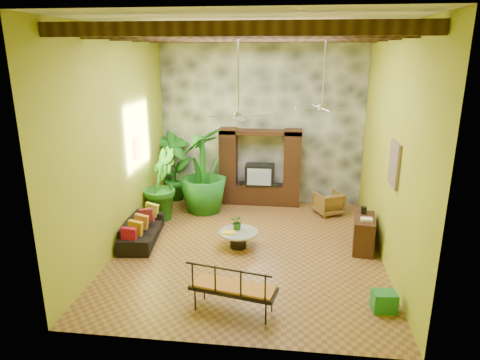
# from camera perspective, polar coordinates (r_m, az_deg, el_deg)

# --- Properties ---
(ground) EXTENTS (7.00, 7.00, 0.00)m
(ground) POSITION_cam_1_polar(r_m,az_deg,el_deg) (10.22, 1.21, -9.08)
(ground) COLOR brown
(ground) RESTS_ON ground
(ceiling) EXTENTS (6.00, 7.00, 0.02)m
(ceiling) POSITION_cam_1_polar(r_m,az_deg,el_deg) (9.21, 1.41, 20.15)
(ceiling) COLOR silver
(ceiling) RESTS_ON back_wall
(back_wall) EXTENTS (6.00, 0.02, 5.00)m
(back_wall) POSITION_cam_1_polar(r_m,az_deg,el_deg) (12.83, 2.89, 8.00)
(back_wall) COLOR #A3A225
(back_wall) RESTS_ON ground
(left_wall) EXTENTS (0.02, 7.00, 5.00)m
(left_wall) POSITION_cam_1_polar(r_m,az_deg,el_deg) (10.14, -15.88, 5.01)
(left_wall) COLOR #A3A225
(left_wall) RESTS_ON ground
(right_wall) EXTENTS (0.02, 7.00, 5.00)m
(right_wall) POSITION_cam_1_polar(r_m,az_deg,el_deg) (9.59, 19.49, 4.03)
(right_wall) COLOR #A3A225
(right_wall) RESTS_ON ground
(stone_accent_wall) EXTENTS (5.98, 0.10, 4.98)m
(stone_accent_wall) POSITION_cam_1_polar(r_m,az_deg,el_deg) (12.77, 2.87, 7.96)
(stone_accent_wall) COLOR #3E4147
(stone_accent_wall) RESTS_ON ground
(ceiling_beams) EXTENTS (5.95, 5.36, 0.22)m
(ceiling_beams) POSITION_cam_1_polar(r_m,az_deg,el_deg) (9.20, 1.40, 18.79)
(ceiling_beams) COLOR #3B2612
(ceiling_beams) RESTS_ON ceiling
(entertainment_center) EXTENTS (2.40, 0.55, 2.30)m
(entertainment_center) POSITION_cam_1_polar(r_m,az_deg,el_deg) (12.81, 2.67, 0.95)
(entertainment_center) COLOR black
(entertainment_center) RESTS_ON ground
(ceiling_fan_front) EXTENTS (1.28, 1.28, 1.86)m
(ceiling_fan_front) POSITION_cam_1_polar(r_m,az_deg,el_deg) (8.88, -0.23, 9.95)
(ceiling_fan_front) COLOR #A4A4A8
(ceiling_fan_front) RESTS_ON ceiling
(ceiling_fan_back) EXTENTS (1.28, 1.28, 1.86)m
(ceiling_fan_back) POSITION_cam_1_polar(r_m,az_deg,el_deg) (10.42, 10.96, 10.68)
(ceiling_fan_back) COLOR #A4A4A8
(ceiling_fan_back) RESTS_ON ceiling
(wall_art_mask) EXTENTS (0.06, 0.32, 0.55)m
(wall_art_mask) POSITION_cam_1_polar(r_m,az_deg,el_deg) (11.12, -13.58, 4.07)
(wall_art_mask) COLOR gold
(wall_art_mask) RESTS_ON left_wall
(wall_art_painting) EXTENTS (0.06, 0.70, 0.90)m
(wall_art_painting) POSITION_cam_1_polar(r_m,az_deg,el_deg) (9.05, 19.89, 1.97)
(wall_art_painting) COLOR #245586
(wall_art_painting) RESTS_ON right_wall
(sofa) EXTENTS (0.96, 1.99, 0.56)m
(sofa) POSITION_cam_1_polar(r_m,az_deg,el_deg) (10.78, -12.97, -6.48)
(sofa) COLOR black
(sofa) RESTS_ON ground
(wicker_armchair) EXTENTS (0.94, 0.94, 0.65)m
(wicker_armchair) POSITION_cam_1_polar(r_m,az_deg,el_deg) (12.42, 11.70, -3.01)
(wicker_armchair) COLOR brown
(wicker_armchair) RESTS_ON ground
(tall_plant_a) EXTENTS (1.41, 1.25, 2.23)m
(tall_plant_a) POSITION_cam_1_polar(r_m,az_deg,el_deg) (13.23, -8.84, 1.96)
(tall_plant_a) COLOR #1B681B
(tall_plant_a) RESTS_ON ground
(tall_plant_b) EXTENTS (1.02, 1.20, 1.97)m
(tall_plant_b) POSITION_cam_1_polar(r_m,az_deg,el_deg) (11.85, -10.63, -0.54)
(tall_plant_b) COLOR #216B1C
(tall_plant_b) RESTS_ON ground
(tall_plant_c) EXTENTS (1.61, 1.61, 2.43)m
(tall_plant_c) POSITION_cam_1_polar(r_m,az_deg,el_deg) (12.15, -4.91, 1.25)
(tall_plant_c) COLOR #1C6C1D
(tall_plant_c) RESTS_ON ground
(coffee_table) EXTENTS (0.93, 0.93, 0.40)m
(coffee_table) POSITION_cam_1_polar(r_m,az_deg,el_deg) (10.17, -0.24, -7.62)
(coffee_table) COLOR black
(coffee_table) RESTS_ON ground
(centerpiece_plant) EXTENTS (0.41, 0.39, 0.37)m
(centerpiece_plant) POSITION_cam_1_polar(r_m,az_deg,el_deg) (10.16, -0.32, -5.64)
(centerpiece_plant) COLOR #235817
(centerpiece_plant) RESTS_ON coffee_table
(yellow_tray) EXTENTS (0.31, 0.23, 0.03)m
(yellow_tray) POSITION_cam_1_polar(r_m,az_deg,el_deg) (10.02, -1.52, -7.02)
(yellow_tray) COLOR gold
(yellow_tray) RESTS_ON coffee_table
(iron_bench) EXTENTS (1.61, 0.86, 0.57)m
(iron_bench) POSITION_cam_1_polar(r_m,az_deg,el_deg) (7.66, -0.97, -14.02)
(iron_bench) COLOR black
(iron_bench) RESTS_ON ground
(side_console) EXTENTS (0.58, 1.05, 0.80)m
(side_console) POSITION_cam_1_polar(r_m,az_deg,el_deg) (10.41, 16.16, -6.86)
(side_console) COLOR black
(side_console) RESTS_ON ground
(green_bin) EXTENTS (0.45, 0.36, 0.37)m
(green_bin) POSITION_cam_1_polar(r_m,az_deg,el_deg) (8.33, 18.65, -15.09)
(green_bin) COLOR #1E722A
(green_bin) RESTS_ON ground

